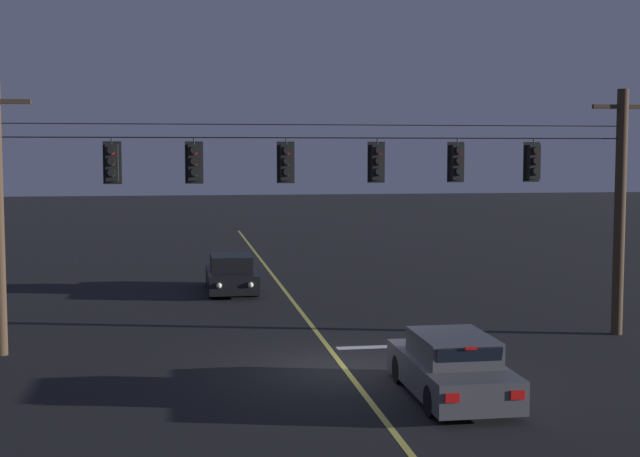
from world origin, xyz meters
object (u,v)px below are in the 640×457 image
at_px(traffic_light_centre, 286,162).
at_px(car_oncoming_lead, 231,275).
at_px(traffic_light_leftmost, 112,163).
at_px(car_waiting_near_lane, 452,368).
at_px(traffic_light_rightmost, 457,162).
at_px(traffic_light_left_inner, 194,162).
at_px(traffic_light_right_inner, 377,162).
at_px(traffic_light_far_right, 534,162).

height_order(traffic_light_centre, car_oncoming_lead, traffic_light_centre).
bearing_deg(traffic_light_leftmost, car_waiting_near_lane, -37.60).
bearing_deg(traffic_light_rightmost, car_oncoming_lead, 120.38).
bearing_deg(traffic_light_left_inner, traffic_light_rightmost, 0.00).
relative_size(traffic_light_leftmost, traffic_light_right_inner, 1.00).
bearing_deg(traffic_light_left_inner, traffic_light_far_right, 0.00).
relative_size(traffic_light_far_right, car_oncoming_lead, 0.28).
bearing_deg(car_oncoming_lead, traffic_light_right_inner, -70.52).
height_order(traffic_light_left_inner, traffic_light_right_inner, same).
distance_m(traffic_light_right_inner, traffic_light_rightmost, 2.26).
relative_size(traffic_light_right_inner, car_oncoming_lead, 0.28).
bearing_deg(traffic_light_leftmost, traffic_light_rightmost, 0.00).
bearing_deg(traffic_light_centre, car_oncoming_lead, 95.54).
bearing_deg(traffic_light_leftmost, traffic_light_left_inner, 0.00).
bearing_deg(traffic_light_centre, traffic_light_far_right, 0.00).
xyz_separation_m(traffic_light_left_inner, car_oncoming_lead, (1.50, 9.73, -4.33)).
bearing_deg(traffic_light_far_right, traffic_light_left_inner, 180.00).
distance_m(traffic_light_leftmost, traffic_light_right_inner, 7.06).
xyz_separation_m(traffic_light_rightmost, car_oncoming_lead, (-5.70, 9.73, -4.33)).
bearing_deg(traffic_light_left_inner, car_waiting_near_lane, -47.16).
height_order(traffic_light_centre, traffic_light_rightmost, same).
height_order(traffic_light_right_inner, car_waiting_near_lane, traffic_light_right_inner).
xyz_separation_m(traffic_light_leftmost, traffic_light_right_inner, (7.06, 0.00, 0.00)).
bearing_deg(traffic_light_far_right, traffic_light_right_inner, 180.00).
height_order(traffic_light_rightmost, car_oncoming_lead, traffic_light_rightmost).
xyz_separation_m(traffic_light_left_inner, car_waiting_near_lane, (5.30, -5.72, -4.33)).
relative_size(traffic_light_centre, traffic_light_right_inner, 1.00).
xyz_separation_m(traffic_light_rightmost, traffic_light_far_right, (2.22, 0.00, 0.00)).
bearing_deg(traffic_light_centre, traffic_light_right_inner, 0.00).
xyz_separation_m(traffic_light_centre, traffic_light_right_inner, (2.50, 0.00, 0.00)).
xyz_separation_m(traffic_light_centre, car_waiting_near_lane, (2.86, -5.72, -4.33)).
bearing_deg(traffic_light_leftmost, traffic_light_centre, 0.00).
xyz_separation_m(traffic_light_leftmost, traffic_light_left_inner, (2.12, 0.00, 0.00)).
height_order(traffic_light_left_inner, traffic_light_rightmost, same).
bearing_deg(traffic_light_leftmost, traffic_light_far_right, 0.00).
height_order(traffic_light_rightmost, traffic_light_far_right, same).
relative_size(traffic_light_left_inner, car_oncoming_lead, 0.28).
bearing_deg(car_waiting_near_lane, car_oncoming_lead, 103.83).
relative_size(traffic_light_centre, car_oncoming_lead, 0.28).
bearing_deg(car_oncoming_lead, traffic_light_centre, -84.46).
distance_m(traffic_light_left_inner, traffic_light_far_right, 9.42).
height_order(traffic_light_far_right, car_waiting_near_lane, traffic_light_far_right).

